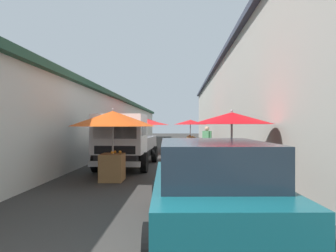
{
  "coord_description": "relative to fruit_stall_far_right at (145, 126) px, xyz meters",
  "views": [
    {
      "loc": [
        -2.87,
        -0.66,
        1.7
      ],
      "look_at": [
        11.19,
        -0.1,
        1.65
      ],
      "focal_mm": 32.74,
      "sensor_mm": 36.0,
      "label": 1
    }
  ],
  "objects": [
    {
      "name": "hatchback_car",
      "position": [
        -12.94,
        -2.54,
        -0.89
      ],
      "size": [
        3.99,
        2.08,
        1.45
      ],
      "color": "#0F4C56",
      "rests_on": "ground"
    },
    {
      "name": "fruit_stall_mid_lane",
      "position": [
        2.56,
        0.84,
        0.32
      ],
      "size": [
        2.63,
        2.63,
        2.41
      ],
      "color": "#9E9EA3",
      "rests_on": "ground"
    },
    {
      "name": "ground",
      "position": [
        -1.32,
        -1.41,
        -1.63
      ],
      "size": [
        90.0,
        90.0,
        0.0
      ],
      "primitive_type": "plane",
      "color": "#33302D"
    },
    {
      "name": "fruit_stall_far_left",
      "position": [
        -9.16,
        -3.46,
        -0.12
      ],
      "size": [
        2.28,
        2.28,
        2.12
      ],
      "color": "#9E9EA3",
      "rests_on": "ground"
    },
    {
      "name": "fruit_stall_near_right",
      "position": [
        -8.51,
        -0.03,
        0.08
      ],
      "size": [
        2.6,
        2.6,
        2.2
      ],
      "color": "#9E9EA3",
      "rests_on": "ground"
    },
    {
      "name": "parked_scooter",
      "position": [
        -1.07,
        0.98,
        -1.18
      ],
      "size": [
        1.66,
        0.62,
        1.14
      ],
      "color": "black",
      "rests_on": "ground"
    },
    {
      "name": "fruit_stall_far_right",
      "position": [
        0.0,
        0.0,
        0.0
      ],
      "size": [
        2.82,
        2.82,
        2.11
      ],
      "color": "#9E9EA3",
      "rests_on": "ground"
    },
    {
      "name": "delivery_truck",
      "position": [
        -6.13,
        0.07,
        -0.59
      ],
      "size": [
        4.98,
        2.1,
        2.08
      ],
      "color": "black",
      "rests_on": "ground"
    },
    {
      "name": "fruit_stall_near_left",
      "position": [
        4.43,
        -2.81,
        0.0
      ],
      "size": [
        2.37,
        2.37,
        2.15
      ],
      "color": "#9E9EA3",
      "rests_on": "ground"
    },
    {
      "name": "vendor_by_crates",
      "position": [
        -2.62,
        -3.38,
        -0.69
      ],
      "size": [
        0.54,
        0.43,
        1.63
      ],
      "color": "navy",
      "rests_on": "ground"
    },
    {
      "name": "building_left_whitewash",
      "position": [
        0.93,
        5.38,
        0.14
      ],
      "size": [
        49.8,
        7.5,
        3.53
      ],
      "color": "beige",
      "rests_on": "ground"
    },
    {
      "name": "building_right_concrete",
      "position": [
        0.93,
        -8.19,
        1.37
      ],
      "size": [
        49.8,
        7.5,
        6.0
      ],
      "color": "#A39E93",
      "rests_on": "ground"
    }
  ]
}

